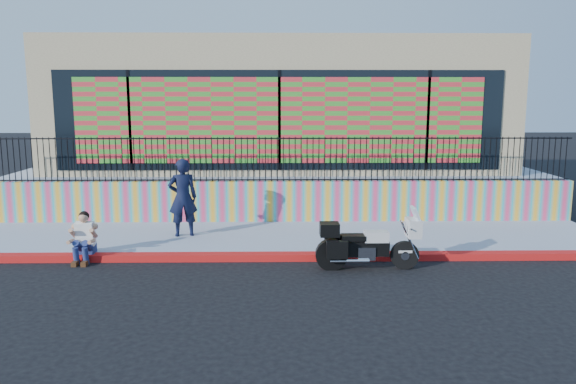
{
  "coord_description": "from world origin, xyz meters",
  "views": [
    {
      "loc": [
        -0.02,
        -11.78,
        3.49
      ],
      "look_at": [
        0.19,
        1.2,
        1.3
      ],
      "focal_mm": 35.0,
      "sensor_mm": 36.0,
      "label": 1
    }
  ],
  "objects": [
    {
      "name": "mural_wall",
      "position": [
        0.0,
        3.25,
        0.7
      ],
      "size": [
        16.0,
        0.2,
        1.1
      ],
      "primitive_type": "cube",
      "color": "#EB3D6E",
      "rests_on": "sidewalk"
    },
    {
      "name": "sidewalk",
      "position": [
        0.0,
        1.65,
        0.07
      ],
      "size": [
        16.0,
        3.0,
        0.15
      ],
      "primitive_type": "cube",
      "color": "#919AAE",
      "rests_on": "ground"
    },
    {
      "name": "red_curb",
      "position": [
        0.0,
        0.0,
        0.07
      ],
      "size": [
        16.0,
        0.3,
        0.15
      ],
      "primitive_type": "cube",
      "color": "red",
      "rests_on": "ground"
    },
    {
      "name": "police_officer",
      "position": [
        -2.35,
        1.63,
        1.1
      ],
      "size": [
        0.78,
        0.61,
        1.9
      ],
      "primitive_type": "imported",
      "rotation": [
        0.0,
        0.0,
        3.4
      ],
      "color": "black",
      "rests_on": "sidewalk"
    },
    {
      "name": "seated_man",
      "position": [
        -4.2,
        -0.09,
        0.45
      ],
      "size": [
        0.54,
        0.71,
        1.06
      ],
      "color": "navy",
      "rests_on": "ground"
    },
    {
      "name": "police_motorcycle",
      "position": [
        1.76,
        -0.69,
        0.55
      ],
      "size": [
        2.09,
        0.69,
        1.3
      ],
      "color": "black",
      "rests_on": "ground"
    },
    {
      "name": "elevated_platform",
      "position": [
        0.0,
        8.35,
        0.62
      ],
      "size": [
        16.0,
        10.0,
        1.25
      ],
      "primitive_type": "cube",
      "color": "#919AAE",
      "rests_on": "ground"
    },
    {
      "name": "metal_fence",
      "position": [
        0.0,
        3.25,
        1.85
      ],
      "size": [
        15.8,
        0.04,
        1.2
      ],
      "primitive_type": null,
      "color": "black",
      "rests_on": "mural_wall"
    },
    {
      "name": "storefront_building",
      "position": [
        0.0,
        8.13,
        3.25
      ],
      "size": [
        14.0,
        8.06,
        4.0
      ],
      "color": "tan",
      "rests_on": "elevated_platform"
    },
    {
      "name": "ground",
      "position": [
        0.0,
        0.0,
        0.0
      ],
      "size": [
        90.0,
        90.0,
        0.0
      ],
      "primitive_type": "plane",
      "color": "black",
      "rests_on": "ground"
    }
  ]
}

